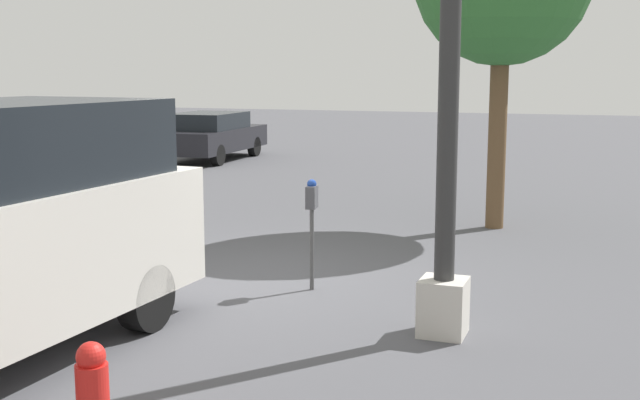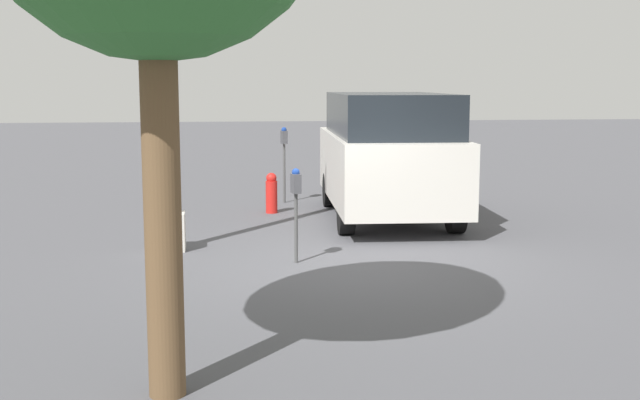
{
  "view_description": "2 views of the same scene",
  "coord_description": "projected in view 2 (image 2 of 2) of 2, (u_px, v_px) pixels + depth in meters",
  "views": [
    {
      "loc": [
        8.71,
        3.85,
        2.52
      ],
      "look_at": [
        0.02,
        0.67,
        1.03
      ],
      "focal_mm": 45.0,
      "sensor_mm": 36.0,
      "label": 1
    },
    {
      "loc": [
        -10.42,
        1.68,
        2.45
      ],
      "look_at": [
        0.11,
        0.34,
        0.88
      ],
      "focal_mm": 45.0,
      "sensor_mm": 36.0,
      "label": 2
    }
  ],
  "objects": [
    {
      "name": "ground_plane",
      "position": [
        346.0,
        265.0,
        10.79
      ],
      "size": [
        80.0,
        80.0,
        0.0
      ],
      "primitive_type": "plane",
      "color": "#4C4C51"
    },
    {
      "name": "parking_meter_near",
      "position": [
        296.0,
        193.0,
        10.81
      ],
      "size": [
        0.21,
        0.14,
        1.3
      ],
      "rotation": [
        0.0,
        0.0,
        0.14
      ],
      "color": "#4C4C4C",
      "rests_on": "ground"
    },
    {
      "name": "parking_meter_far",
      "position": [
        284.0,
        147.0,
        16.25
      ],
      "size": [
        0.21,
        0.14,
        1.54
      ],
      "rotation": [
        0.0,
        0.0,
        0.14
      ],
      "color": "#4C4C4C",
      "rests_on": "ground"
    },
    {
      "name": "lamp_post",
      "position": [
        167.0,
        109.0,
        11.48
      ],
      "size": [
        0.44,
        0.44,
        5.59
      ],
      "color": "beige",
      "rests_on": "ground"
    },
    {
      "name": "parked_van",
      "position": [
        388.0,
        152.0,
        14.31
      ],
      "size": [
        4.89,
        2.29,
        2.25
      ],
      "rotation": [
        0.0,
        0.0,
        -0.05
      ],
      "color": "beige",
      "rests_on": "ground"
    },
    {
      "name": "fire_hydrant",
      "position": [
        272.0,
        193.0,
        15.06
      ],
      "size": [
        0.22,
        0.22,
        0.76
      ],
      "color": "red",
      "rests_on": "ground"
    }
  ]
}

